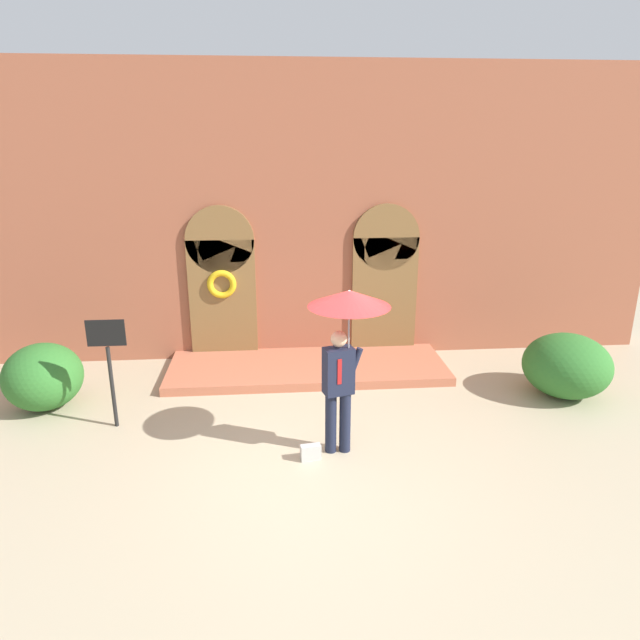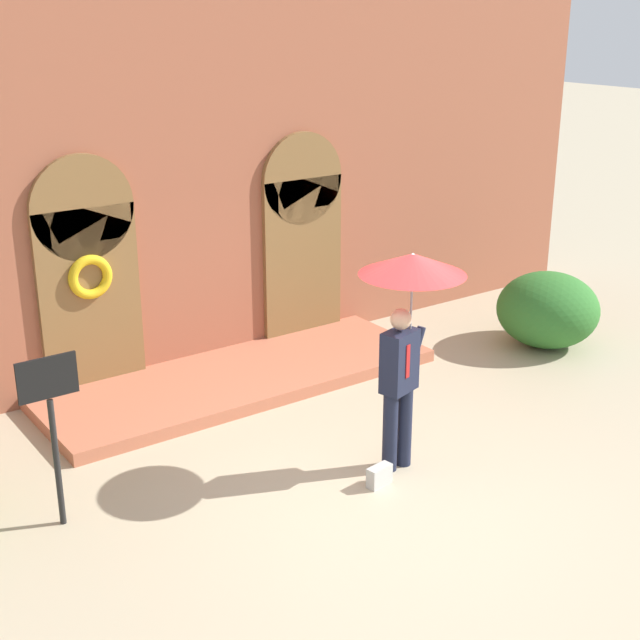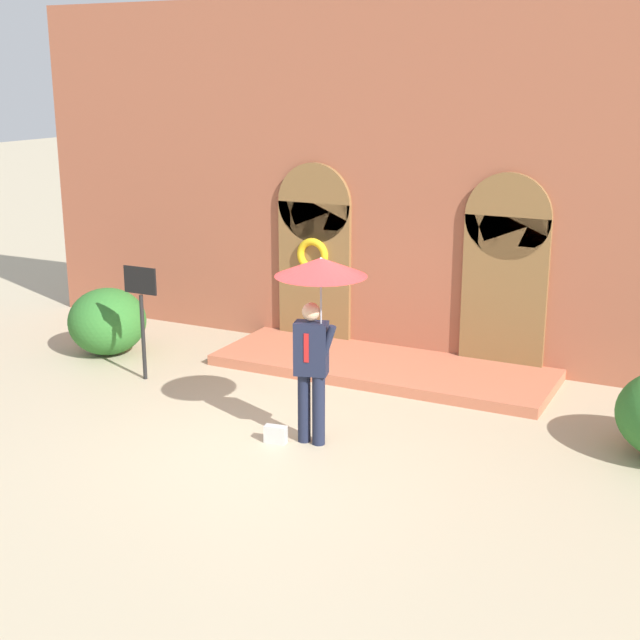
% 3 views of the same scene
% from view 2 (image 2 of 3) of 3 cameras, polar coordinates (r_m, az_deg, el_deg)
% --- Properties ---
extents(ground_plane, '(80.00, 80.00, 0.00)m').
position_cam_2_polar(ground_plane, '(9.52, 4.41, -10.14)').
color(ground_plane, tan).
extents(building_facade, '(14.00, 2.30, 5.60)m').
position_cam_2_polar(building_facade, '(11.91, -8.29, 9.61)').
color(building_facade, '#9E563D').
rests_on(building_facade, ground).
extents(person_with_umbrella, '(1.10, 1.10, 2.36)m').
position_cam_2_polar(person_with_umbrella, '(9.06, 5.72, 1.50)').
color(person_with_umbrella, '#191E33').
rests_on(person_with_umbrella, ground).
extents(handbag, '(0.29, 0.16, 0.22)m').
position_cam_2_polar(handbag, '(9.36, 3.82, -9.92)').
color(handbag, '#B7B7B2').
rests_on(handbag, ground).
extents(sign_post, '(0.56, 0.06, 1.72)m').
position_cam_2_polar(sign_post, '(8.58, -16.82, -5.75)').
color(sign_post, black).
rests_on(sign_post, ground).
extents(shrub_right, '(1.46, 1.46, 1.08)m').
position_cam_2_polar(shrub_right, '(13.24, 14.37, 0.65)').
color(shrub_right, '#2D6B28').
rests_on(shrub_right, ground).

